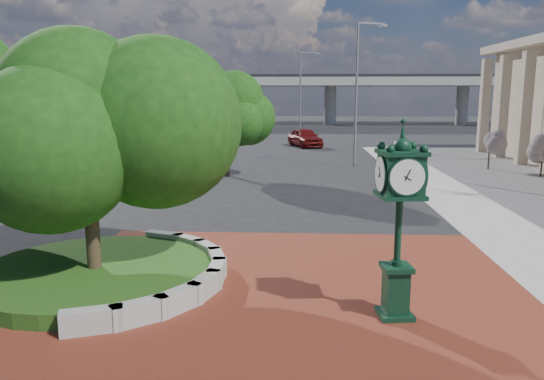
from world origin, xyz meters
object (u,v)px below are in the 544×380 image
(post_clock, at_px, (399,213))
(parked_car, at_px, (305,137))
(street_lamp_near, at_px, (360,83))
(street_lamp_far, at_px, (302,89))

(post_clock, xyz_separation_m, parked_car, (-1.61, 37.55, -1.50))
(parked_car, distance_m, street_lamp_near, 14.25)
(post_clock, height_order, street_lamp_far, street_lamp_far)
(parked_car, bearing_deg, street_lamp_near, -95.66)
(post_clock, relative_size, street_lamp_near, 0.46)
(post_clock, relative_size, parked_car, 0.86)
(post_clock, relative_size, street_lamp_far, 0.48)
(parked_car, height_order, street_lamp_near, street_lamp_near)
(street_lamp_near, xyz_separation_m, street_lamp_far, (-3.64, 19.64, -0.23))
(parked_car, relative_size, street_lamp_near, 0.54)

